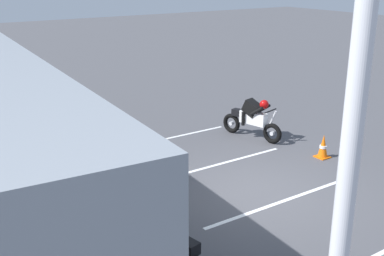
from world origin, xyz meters
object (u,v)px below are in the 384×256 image
Objects in this scene: spectator_centre at (87,133)px; spectator_left at (105,152)px; spectator_far_left at (121,178)px; traffic_cone at (323,147)px; parked_motorcycle_silver at (168,246)px; stunt_motorcycle at (252,118)px.

spectator_left is at bearing 174.46° from spectator_centre.
traffic_cone is (0.28, -5.97, -0.68)m from spectator_far_left.
spectator_far_left is 0.81× the size of parked_motorcycle_silver.
spectator_left is 5.83m from traffic_cone.
spectator_centre reaches higher than traffic_cone.
spectator_left is at bearing -11.91° from spectator_far_left.
spectator_far_left is 1.43m from spectator_left.
stunt_motorcycle is 3.20× the size of traffic_cone.
spectator_far_left is 5.98m from stunt_motorcycle.
spectator_left reaches higher than stunt_motorcycle.
spectator_left is at bearing 102.32° from stunt_motorcycle.
spectator_centre is at bearing 66.42° from traffic_cone.
parked_motorcycle_silver is at bearing 178.19° from spectator_far_left.
stunt_motorcycle is at bearing 14.08° from traffic_cone.
parked_motorcycle_silver is at bearing 173.75° from spectator_left.
stunt_motorcycle reaches higher than traffic_cone.
spectator_far_left is at bearing -1.81° from parked_motorcycle_silver.
stunt_motorcycle is (-0.19, -4.99, -0.44)m from spectator_centre.
spectator_far_left is 0.98× the size of spectator_left.
spectator_centre is at bearing -8.86° from spectator_far_left.
spectator_far_left is at bearing 168.09° from spectator_left.
traffic_cone is at bearing -87.34° from spectator_far_left.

